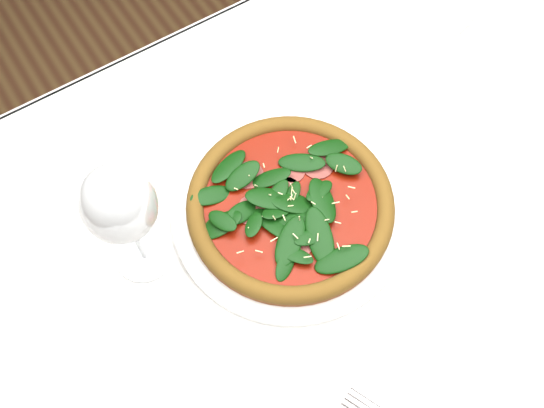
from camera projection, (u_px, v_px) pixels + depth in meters
ground at (304, 330)px, 1.57m from camera, size 6.00×6.00×0.00m
dining_table at (324, 225)px, 0.99m from camera, size 1.21×0.81×0.75m
plate at (290, 209)px, 0.88m from camera, size 0.35×0.35×0.01m
pizza at (290, 203)px, 0.86m from camera, size 0.33×0.33×0.04m
wine_glass at (120, 206)px, 0.71m from camera, size 0.09×0.09×0.22m
saucer_far at (431, 4)px, 1.06m from camera, size 0.16×0.16×0.01m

